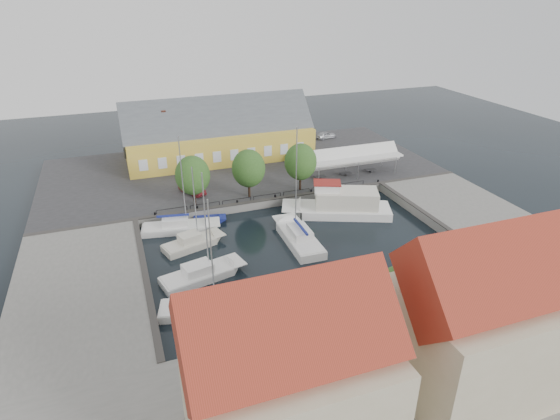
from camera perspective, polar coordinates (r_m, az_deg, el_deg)
name	(u,v)px	position (r m, az deg, el deg)	size (l,w,h in m)	color
ground	(299,245)	(51.00, 2.30, -4.27)	(140.00, 140.00, 0.00)	black
north_quay	(241,170)	(70.58, -4.72, 4.90)	(56.00, 26.00, 1.00)	#2D2D30
west_quay	(81,292)	(46.42, -23.08, -9.18)	(12.00, 24.00, 1.00)	slate
east_quay	(476,218)	(60.38, 22.81, -0.87)	(12.00, 24.00, 1.00)	slate
south_bank	(411,379)	(36.08, 15.65, -19.26)	(56.00, 14.00, 1.00)	slate
quay_edge_fittings	(284,218)	(54.39, 0.47, -0.95)	(56.00, 24.72, 0.40)	#383533
warehouse	(215,136)	(73.71, -7.93, 8.87)	(28.56, 14.00, 9.55)	gold
tent_canopy	(353,157)	(67.02, 8.87, 6.42)	(14.00, 4.00, 2.83)	silver
quay_trees	(249,168)	(58.62, -3.85, 5.08)	(18.20, 4.20, 6.30)	black
car_silver	(326,135)	(83.92, 5.63, 9.07)	(1.46, 3.64, 1.24)	#B9BCC1
car_red	(192,189)	(61.71, -10.66, 2.58)	(1.46, 4.19, 1.38)	maroon
center_sailboat	(298,239)	(51.46, 2.27, -3.51)	(3.10, 9.88, 13.31)	white
trawler	(341,207)	(57.70, 7.41, 0.41)	(13.71, 8.67, 5.00)	white
west_boat_a	(179,228)	(54.97, -12.21, -2.20)	(9.19, 4.06, 11.78)	white
west_boat_b	(193,244)	(51.38, -10.61, -4.15)	(7.17, 4.29, 9.59)	beige
west_boat_c	(201,276)	(46.01, -9.55, -7.91)	(8.67, 4.56, 11.30)	white
west_boat_d	(205,310)	(41.63, -9.07, -11.91)	(8.68, 4.52, 11.26)	white
launch_sw	(222,341)	(38.67, -7.13, -15.54)	(5.60, 3.54, 0.98)	white
launch_nw	(209,221)	(56.51, -8.62, -1.29)	(4.07, 2.23, 0.88)	navy
townhouses	(468,334)	(32.41, 21.95, -13.81)	(36.30, 8.50, 12.00)	beige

